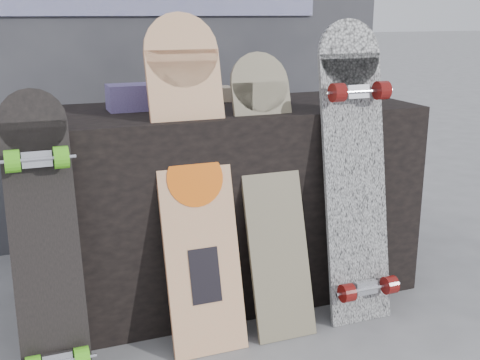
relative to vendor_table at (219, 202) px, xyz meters
name	(u,v)px	position (x,y,z in m)	size (l,w,h in m)	color
ground	(265,347)	(0.00, -0.50, -0.40)	(60.00, 60.00, 0.00)	slate
vendor_table	(219,202)	(0.00, 0.00, 0.00)	(1.60, 0.60, 0.80)	black
booth	(163,25)	(0.00, 0.85, 0.70)	(2.40, 0.22, 2.20)	#34343A
merch_box_purple	(131,97)	(-0.34, 0.05, 0.45)	(0.18, 0.12, 0.10)	#3C3267
merch_box_small	(262,87)	(0.23, 0.08, 0.46)	(0.14, 0.14, 0.12)	#3C3267
merch_box_flat	(207,95)	(0.01, 0.17, 0.43)	(0.22, 0.10, 0.06)	#D1B78C
longboard_geisha	(194,173)	(-0.20, -0.30, 0.22)	(0.27, 0.36, 1.17)	#CFBE8B
longboard_celtic	(271,185)	(0.10, -0.31, 0.15)	(0.23, 0.34, 1.03)	#C2B585
longboard_cascadia	(356,168)	(0.43, -0.36, 0.20)	(0.26, 0.29, 1.15)	white
skateboard_dark	(45,239)	(-0.72, -0.41, 0.08)	(0.21, 0.34, 0.94)	black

